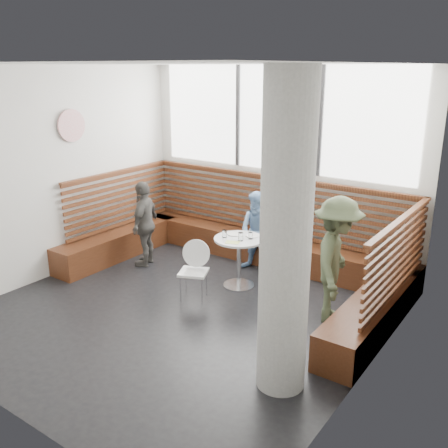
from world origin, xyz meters
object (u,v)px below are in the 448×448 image
Objects in this scene: cafe_chair at (196,266)px; child_left at (145,224)px; concrete_column at (286,239)px; cafe_table at (239,252)px; adult_man at (336,261)px; child_back at (258,233)px.

cafe_chair is 0.59× the size of child_left.
concrete_column is 3.92m from child_left.
concrete_column is 2.26× the size of child_left.
child_left reaches higher than cafe_table.
concrete_column is at bearing -46.23° from cafe_table.
adult_man is at bearing -5.91° from cafe_table.
adult_man is at bearing -8.43° from cafe_chair.
cafe_chair is 0.63× the size of child_back.
adult_man is 1.85m from child_back.
cafe_chair is at bearing -112.93° from cafe_table.
concrete_column is at bearing -52.73° from cafe_chair.
concrete_column is 3.15m from child_back.
cafe_table is at bearing 43.48° from cafe_chair.
cafe_chair is (-0.28, -0.67, -0.06)m from cafe_table.
child_back is (-0.07, 0.66, 0.11)m from cafe_table.
cafe_chair is (-1.98, 1.10, -1.11)m from concrete_column.
concrete_column reaches higher than child_left.
child_left is (-1.47, 0.51, 0.22)m from cafe_chair.
adult_man is (-0.12, 1.61, -0.77)m from concrete_column.
cafe_chair is at bearing 150.86° from concrete_column.
cafe_chair is at bearing 50.20° from child_left.
child_back is at bearing 126.08° from concrete_column.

